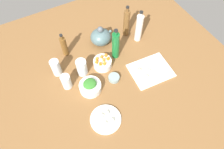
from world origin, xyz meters
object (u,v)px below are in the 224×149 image
at_px(bowl_greens, 90,87).
at_px(bottle_0, 139,28).
at_px(bowl_small_side, 114,78).
at_px(bottle_3, 116,45).
at_px(drinking_glass_0, 66,82).
at_px(bowl_carrots, 103,63).
at_px(bottle_1, 126,23).
at_px(drinking_glass_1, 56,68).
at_px(teapot, 101,37).
at_px(cutting_board, 151,71).
at_px(drinking_glass_2, 82,67).
at_px(plate_tofu, 106,119).
at_px(bottle_2, 64,46).

height_order(bowl_greens, bottle_0, bottle_0).
xyz_separation_m(bowl_small_side, bottle_0, (0.36, 0.25, 0.11)).
distance_m(bottle_0, bottle_3, 0.26).
distance_m(bottle_3, drinking_glass_0, 0.44).
distance_m(bowl_carrots, bottle_1, 0.39).
relative_size(drinking_glass_0, drinking_glass_1, 0.86).
xyz_separation_m(bowl_greens, drinking_glass_0, (-0.13, 0.10, 0.03)).
xyz_separation_m(bowl_greens, bottle_0, (0.54, 0.25, 0.10)).
height_order(teapot, drinking_glass_1, teapot).
relative_size(bowl_greens, bottle_3, 0.55).
bearing_deg(drinking_glass_0, bottle_3, 10.26).
xyz_separation_m(cutting_board, bottle_0, (0.08, 0.32, 0.12)).
bearing_deg(bottle_0, drinking_glass_2, -170.20).
height_order(cutting_board, drinking_glass_2, drinking_glass_2).
distance_m(bowl_carrots, drinking_glass_0, 0.30).
bearing_deg(bottle_1, bowl_small_side, -130.88).
xyz_separation_m(cutting_board, drinking_glass_2, (-0.45, 0.23, 0.06)).
height_order(plate_tofu, drinking_glass_0, drinking_glass_0).
bearing_deg(bowl_carrots, bottle_1, 32.55).
relative_size(cutting_board, plate_tofu, 1.48).
height_order(bottle_0, bottle_1, bottle_0).
bearing_deg(bowl_small_side, drinking_glass_0, 161.49).
bearing_deg(drinking_glass_0, bottle_0, 12.22).
relative_size(bowl_carrots, bowl_small_side, 1.67).
bearing_deg(bowl_greens, bottle_3, 30.98).
xyz_separation_m(bowl_greens, bottle_2, (-0.03, 0.38, 0.06)).
bearing_deg(bottle_2, bottle_3, -31.50).
relative_size(bowl_carrots, bottle_0, 0.48).
relative_size(bottle_1, bottle_2, 1.33).
bearing_deg(bottle_0, bowl_greens, -155.55).
relative_size(bowl_carrots, bottle_2, 0.65).
distance_m(plate_tofu, bowl_greens, 0.25).
bearing_deg(bottle_1, teapot, 177.21).
relative_size(bottle_3, drinking_glass_1, 2.00).
relative_size(bowl_carrots, bottle_1, 0.49).
xyz_separation_m(bowl_greens, bottle_1, (0.49, 0.34, 0.09)).
xyz_separation_m(bottle_0, bottle_1, (-0.06, 0.10, -0.00)).
bearing_deg(bottle_0, cutting_board, -104.81).
relative_size(bottle_1, bottle_3, 1.01).
relative_size(bottle_0, drinking_glass_2, 2.13).
relative_size(teapot, bottle_3, 0.65).
xyz_separation_m(bowl_greens, teapot, (0.26, 0.36, 0.04)).
height_order(bottle_3, drinking_glass_1, bottle_3).
xyz_separation_m(cutting_board, bowl_carrots, (-0.29, 0.21, 0.03)).
distance_m(bowl_carrots, bottle_0, 0.40).
bearing_deg(bowl_carrots, bottle_2, 129.63).
xyz_separation_m(bottle_1, drinking_glass_1, (-0.64, -0.11, -0.05)).
xyz_separation_m(bowl_small_side, teapot, (0.08, 0.36, 0.05)).
xyz_separation_m(teapot, bottle_0, (0.28, -0.11, 0.06)).
distance_m(bowl_greens, bottle_1, 0.60).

